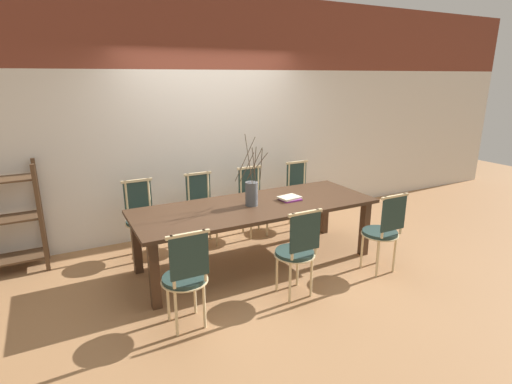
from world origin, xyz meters
The scene contains 13 objects.
ground_plane centered at (0.00, 0.00, 0.00)m, with size 16.00×16.00×0.00m, color #9E7047.
wall_rear centered at (0.00, 1.37, 1.60)m, with size 12.00×0.06×3.20m.
dining_table centered at (0.00, 0.00, 0.65)m, with size 2.79×1.02×0.73m.
chair_near_leftend centered at (-1.12, -0.85, 0.51)m, with size 0.41×0.41×0.94m.
chair_near_left centered at (0.02, -0.85, 0.51)m, with size 0.41×0.41×0.94m.
chair_near_center centered at (1.15, -0.85, 0.51)m, with size 0.41×0.41×0.94m.
chair_far_leftend centered at (-1.13, 0.85, 0.51)m, with size 0.41×0.41×0.94m.
chair_far_left centered at (-0.35, 0.85, 0.51)m, with size 0.41×0.41×0.94m.
chair_far_center centered at (0.40, 0.85, 0.51)m, with size 0.41×0.41×0.94m.
chair_far_right centered at (1.18, 0.85, 0.51)m, with size 0.41×0.41×0.94m.
vase_centerpiece centered at (-0.06, 0.00, 0.88)m, with size 0.34×0.33×0.81m.
book_stack centered at (0.44, -0.02, 0.75)m, with size 0.27×0.22×0.04m.
shelving_rack centered at (-2.52, 1.11, 0.62)m, with size 0.68×0.39×1.24m.
Camera 1 is at (-2.00, -3.84, 2.15)m, focal length 28.00 mm.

